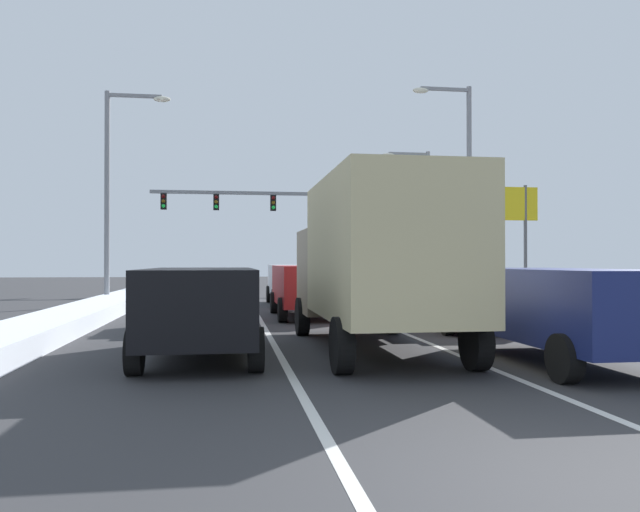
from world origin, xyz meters
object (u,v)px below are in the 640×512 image
suv_red_center_lane_second (307,286)px  suv_navy_right_lane_nearest (564,306)px  sedan_charcoal_left_lane_second (207,298)px  suv_green_right_lane_third (397,283)px  suv_white_center_lane_third (295,281)px  street_lamp_right_mid (421,209)px  street_lamp_right_near (462,176)px  street_lamp_left_mid (116,178)px  roadside_sign_right (506,216)px  traffic_light_gantry (295,211)px  sedan_maroon_right_lane_second (460,300)px  suv_black_left_lane_nearest (201,304)px  box_truck_center_lane_nearest (375,257)px  sedan_gray_left_lane_third (207,288)px

suv_red_center_lane_second → suv_navy_right_lane_nearest: bearing=-71.6°
sedan_charcoal_left_lane_second → suv_green_right_lane_third: bearing=34.8°
suv_red_center_lane_second → suv_white_center_lane_third: same height
suv_red_center_lane_second → street_lamp_right_mid: (7.83, 12.52, 3.69)m
suv_green_right_lane_third → suv_red_center_lane_second: 4.49m
suv_red_center_lane_second → street_lamp_right_near: 10.56m
street_lamp_right_mid → street_lamp_left_mid: (-15.00, -5.98, 0.55)m
suv_red_center_lane_second → roadside_sign_right: 13.68m
street_lamp_right_near → suv_white_center_lane_third: bearing=179.3°
street_lamp_right_mid → street_lamp_left_mid: bearing=-158.3°
street_lamp_right_mid → roadside_sign_right: bearing=-57.8°
suv_navy_right_lane_nearest → suv_green_right_lane_third: same height
suv_navy_right_lane_nearest → traffic_light_gantry: 27.84m
sedan_maroon_right_lane_second → street_lamp_right_mid: (4.18, 16.60, 3.94)m
sedan_maroon_right_lane_second → street_lamp_left_mid: street_lamp_left_mid is taller
suv_black_left_lane_nearest → street_lamp_right_near: bearing=53.2°
box_truck_center_lane_nearest → sedan_maroon_right_lane_second: bearing=50.1°
suv_navy_right_lane_nearest → suv_green_right_lane_third: (0.41, 12.47, 0.00)m
sedan_maroon_right_lane_second → box_truck_center_lane_nearest: size_ratio=0.63×
suv_navy_right_lane_nearest → street_lamp_left_mid: street_lamp_left_mid is taller
suv_navy_right_lane_nearest → traffic_light_gantry: traffic_light_gantry is taller
suv_red_center_lane_second → sedan_gray_left_lane_third: bearing=125.9°
sedan_maroon_right_lane_second → sedan_gray_left_lane_third: bearing=128.8°
roadside_sign_right → suv_navy_right_lane_nearest: bearing=-112.0°
traffic_light_gantry → suv_black_left_lane_nearest: bearing=-99.9°
suv_green_right_lane_third → street_lamp_left_mid: size_ratio=0.55×
suv_green_right_lane_third → suv_navy_right_lane_nearest: bearing=-91.9°
street_lamp_right_mid → suv_black_left_lane_nearest: bearing=-117.5°
box_truck_center_lane_nearest → suv_green_right_lane_third: bearing=72.3°
street_lamp_right_near → street_lamp_right_mid: street_lamp_right_near is taller
sedan_charcoal_left_lane_second → street_lamp_left_mid: 10.67m
roadside_sign_right → street_lamp_right_mid: bearing=122.2°
street_lamp_right_near → street_lamp_right_mid: (0.28, 6.72, -0.87)m
box_truck_center_lane_nearest → traffic_light_gantry: traffic_light_gantry is taller
sedan_maroon_right_lane_second → suv_black_left_lane_nearest: size_ratio=0.92×
street_lamp_right_mid → street_lamp_left_mid: 16.16m
traffic_light_gantry → street_lamp_right_near: (6.10, -11.74, 0.68)m
suv_white_center_lane_third → street_lamp_right_mid: bearing=41.0°
traffic_light_gantry → street_lamp_left_mid: (-8.61, -11.01, 0.37)m
suv_navy_right_lane_nearest → traffic_light_gantry: bearing=93.9°
suv_red_center_lane_second → traffic_light_gantry: bearing=85.3°
suv_green_right_lane_third → sedan_gray_left_lane_third: 7.40m
sedan_charcoal_left_lane_second → roadside_sign_right: roadside_sign_right is taller
traffic_light_gantry → roadside_sign_right: bearing=-45.9°
suv_green_right_lane_third → traffic_light_gantry: traffic_light_gantry is taller
roadside_sign_right → suv_green_right_lane_third: bearing=-141.0°
roadside_sign_right → box_truck_center_lane_nearest: bearing=-122.5°
sedan_maroon_right_lane_second → traffic_light_gantry: bearing=95.8°
sedan_gray_left_lane_third → street_lamp_left_mid: street_lamp_left_mid is taller
suv_green_right_lane_third → suv_red_center_lane_second: size_ratio=1.00×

